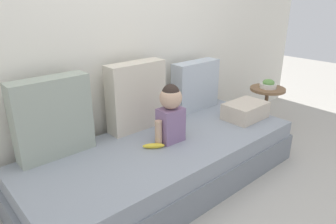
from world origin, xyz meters
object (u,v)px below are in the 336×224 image
(toddler, at_px, (171,112))
(side_table, at_px, (267,98))
(banana, at_px, (154,146))
(throw_pillow_right, at_px, (195,86))
(couch, at_px, (166,163))
(fruit_bowl, at_px, (268,84))
(folded_blanket, at_px, (245,111))
(throw_pillow_center, at_px, (136,96))
(throw_pillow_left, at_px, (53,118))

(toddler, height_order, side_table, toddler)
(toddler, distance_m, banana, 0.29)
(throw_pillow_right, bearing_deg, side_table, -19.78)
(couch, height_order, fruit_bowl, fruit_bowl)
(banana, bearing_deg, folded_blanket, -5.65)
(throw_pillow_center, bearing_deg, toddler, -83.25)
(throw_pillow_right, distance_m, banana, 0.98)
(throw_pillow_left, relative_size, side_table, 1.16)
(couch, relative_size, fruit_bowl, 12.85)
(throw_pillow_right, bearing_deg, toddler, -150.50)
(toddler, bearing_deg, throw_pillow_left, 153.48)
(throw_pillow_right, height_order, toddler, throw_pillow_right)
(couch, distance_m, toddler, 0.44)
(throw_pillow_left, distance_m, throw_pillow_right, 1.45)
(throw_pillow_left, relative_size, throw_pillow_center, 0.99)
(throw_pillow_center, relative_size, folded_blanket, 1.45)
(folded_blanket, bearing_deg, fruit_bowl, 15.48)
(throw_pillow_center, height_order, banana, throw_pillow_center)
(banana, bearing_deg, side_table, 2.96)
(couch, xyz_separation_m, side_table, (1.58, 0.07, 0.20))
(folded_blanket, xyz_separation_m, side_table, (0.69, 0.19, -0.07))
(throw_pillow_center, xyz_separation_m, throw_pillow_right, (0.73, 0.00, -0.05))
(throw_pillow_center, bearing_deg, folded_blanket, -29.23)
(throw_pillow_right, height_order, banana, throw_pillow_right)
(side_table, bearing_deg, couch, -177.42)
(throw_pillow_right, distance_m, toddler, 0.78)
(throw_pillow_left, height_order, toddler, throw_pillow_left)
(toddler, bearing_deg, fruit_bowl, 2.88)
(throw_pillow_right, xyz_separation_m, fruit_bowl, (0.86, -0.31, -0.08))
(banana, bearing_deg, throw_pillow_right, 24.61)
(couch, distance_m, throw_pillow_left, 0.95)
(couch, bearing_deg, banana, -172.77)
(banana, xyz_separation_m, fruit_bowl, (1.72, 0.09, 0.14))
(couch, height_order, throw_pillow_center, throw_pillow_center)
(couch, distance_m, fruit_bowl, 1.62)
(throw_pillow_left, height_order, banana, throw_pillow_left)
(toddler, relative_size, folded_blanket, 1.18)
(toddler, distance_m, side_table, 1.56)
(toddler, xyz_separation_m, fruit_bowl, (1.54, 0.08, -0.09))
(throw_pillow_right, relative_size, fruit_bowl, 2.87)
(throw_pillow_right, height_order, side_table, throw_pillow_right)
(throw_pillow_right, xyz_separation_m, folded_blanket, (0.17, -0.50, -0.17))
(throw_pillow_left, distance_m, folded_blanket, 1.71)
(banana, bearing_deg, toddler, 3.62)
(throw_pillow_left, height_order, side_table, throw_pillow_left)
(fruit_bowl, bearing_deg, side_table, 0.00)
(throw_pillow_right, height_order, fruit_bowl, throw_pillow_right)
(throw_pillow_left, xyz_separation_m, fruit_bowl, (2.31, -0.31, -0.13))
(throw_pillow_right, distance_m, fruit_bowl, 0.91)
(throw_pillow_center, distance_m, throw_pillow_right, 0.73)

